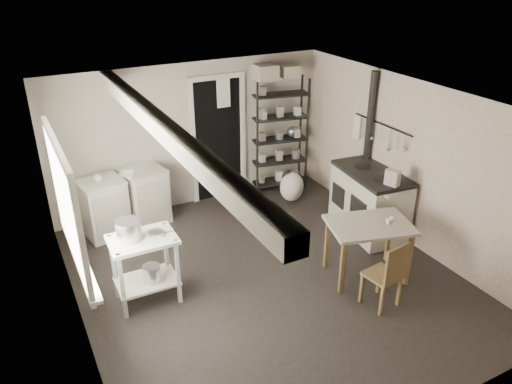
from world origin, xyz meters
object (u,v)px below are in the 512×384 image
base_cabinets (125,200)px  stove (369,204)px  prep_table (146,272)px  stockpot (129,233)px  shelf_rack (279,136)px  chair (383,269)px  work_table (367,250)px  flour_sack (292,187)px

base_cabinets → stove: size_ratio=1.08×
base_cabinets → prep_table: bearing=-106.7°
prep_table → stockpot: 0.56m
shelf_rack → chair: bearing=-88.5°
prep_table → shelf_rack: shelf_rack is taller
work_table → chair: bearing=-112.0°
base_cabinets → flour_sack: bearing=-17.5°
shelf_rack → work_table: (-0.36, -2.84, -0.57)m
prep_table → flour_sack: (2.91, 1.47, -0.16)m
work_table → chair: (-0.22, -0.54, 0.10)m
base_cabinets → chair: 3.87m
chair → flour_sack: 2.88m
base_cabinets → work_table: base_cabinets is taller
chair → flour_sack: bearing=71.3°
shelf_rack → flour_sack: 0.90m
stockpot → stove: 3.55m
base_cabinets → work_table: (2.38, -2.67, -0.08)m
base_cabinets → chair: bearing=-65.4°
prep_table → shelf_rack: bearing=34.2°
base_cabinets → stockpot: bearing=-110.9°
work_table → flour_sack: bearing=82.7°
shelf_rack → work_table: size_ratio=1.93×
stockpot → stove: bearing=0.7°
shelf_rack → stove: bearing=-66.7°
stove → shelf_rack: bearing=108.2°
base_cabinets → stove: (3.15, -1.76, -0.02)m
stockpot → stove: size_ratio=0.25×
prep_table → chair: (2.40, -1.35, 0.08)m
stove → chair: 1.75m
chair → flour_sack: size_ratio=1.76×
flour_sack → stockpot: bearing=-154.9°
prep_table → shelf_rack: size_ratio=0.44×
shelf_rack → chair: shelf_rack is taller
stove → flour_sack: bearing=115.3°
stockpot → chair: 2.93m
stockpot → work_table: size_ratio=0.30×
shelf_rack → flour_sack: (-0.07, -0.55, -0.71)m
prep_table → flour_sack: size_ratio=1.73×
work_table → chair: 0.59m
work_table → stockpot: bearing=162.6°
shelf_rack → stockpot: bearing=-136.3°
stockpot → flour_sack: size_ratio=0.61×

